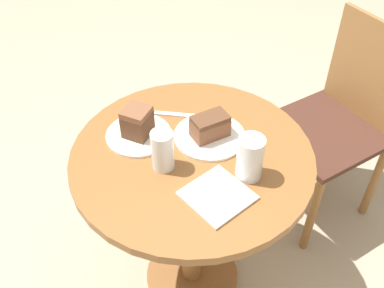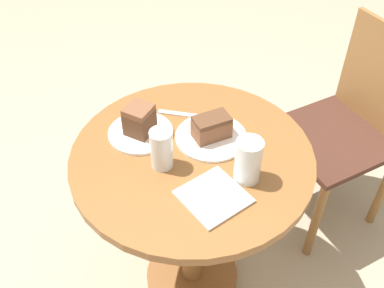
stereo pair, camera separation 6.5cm
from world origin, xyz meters
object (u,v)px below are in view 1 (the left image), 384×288
cake_slice_near (210,126)px  cake_slice_far (137,122)px  glass_lemonade (163,152)px  plate_far (139,135)px  glass_water (250,159)px  chair (337,122)px  plate_near (210,136)px

cake_slice_near → cake_slice_far: 0.23m
cake_slice_near → glass_lemonade: 0.19m
plate_far → glass_lemonade: glass_lemonade is taller
plate_far → glass_water: size_ratio=1.50×
chair → plate_near: chair is taller
glass_lemonade → glass_water: size_ratio=0.92×
plate_near → plate_far: 0.23m
cake_slice_far → cake_slice_near: bearing=56.3°
chair → cake_slice_near: 0.72m
glass_lemonade → glass_water: glass_water is taller
cake_slice_near → glass_lemonade: size_ratio=0.92×
plate_far → chair: bearing=82.8°
cake_slice_near → chair: bearing=91.7°
plate_near → glass_water: size_ratio=1.64×
plate_near → glass_water: bearing=1.3°
cake_slice_near → glass_water: (0.20, 0.00, 0.02)m
plate_far → cake_slice_far: cake_slice_far is taller
glass_water → plate_near: bearing=-178.7°
cake_slice_near → cake_slice_far: (-0.13, -0.19, 0.01)m
chair → plate_far: chair is taller
cake_slice_far → glass_water: 0.38m
chair → cake_slice_far: bearing=-96.8°
chair → plate_far: 0.89m
plate_far → cake_slice_near: cake_slice_near is taller
cake_slice_far → plate_far: bearing=0.0°
plate_near → cake_slice_near: cake_slice_near is taller
glass_lemonade → glass_water: (0.17, 0.19, 0.01)m
chair → glass_water: size_ratio=6.32×
chair → glass_lemonade: (0.05, -0.85, 0.30)m
plate_far → plate_near: bearing=56.3°
chair → glass_lemonade: 0.90m
chair → cake_slice_near: chair is taller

